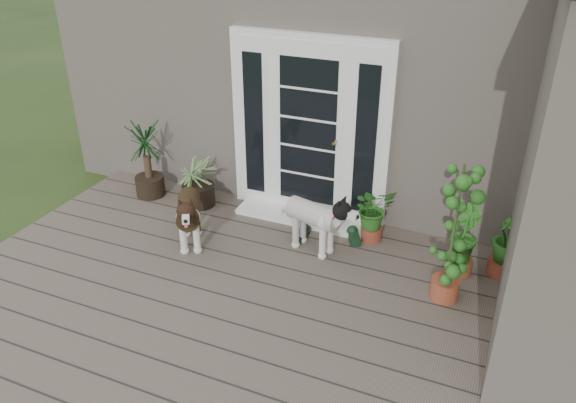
% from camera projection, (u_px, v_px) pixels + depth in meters
% --- Properties ---
extents(deck, '(6.20, 4.60, 0.12)m').
position_uv_depth(deck, '(240.00, 330.00, 5.12)').
color(deck, '#6B5B4C').
rests_on(deck, ground).
extents(house_main, '(7.40, 4.00, 3.10)m').
position_uv_depth(house_main, '(376.00, 59.00, 7.86)').
color(house_main, '#665E54').
rests_on(house_main, ground).
extents(door_unit, '(1.90, 0.14, 2.15)m').
position_uv_depth(door_unit, '(309.00, 129.00, 6.43)').
color(door_unit, white).
rests_on(door_unit, deck).
extents(door_step, '(1.60, 0.40, 0.05)m').
position_uv_depth(door_step, '(302.00, 217.00, 6.77)').
color(door_step, white).
rests_on(door_step, deck).
extents(brindle_dog, '(0.68, 0.85, 0.65)m').
position_uv_depth(brindle_dog, '(189.00, 219.00, 6.13)').
color(brindle_dog, '#3B2915').
rests_on(brindle_dog, deck).
extents(white_dog, '(0.85, 0.52, 0.65)m').
position_uv_depth(white_dog, '(313.00, 224.00, 6.03)').
color(white_dog, white).
rests_on(white_dog, deck).
extents(spider_plant, '(0.70, 0.70, 0.72)m').
position_uv_depth(spider_plant, '(197.00, 179.00, 6.94)').
color(spider_plant, '#90AB69').
rests_on(spider_plant, deck).
extents(yucca, '(0.87, 0.87, 1.02)m').
position_uv_depth(yucca, '(147.00, 159.00, 7.10)').
color(yucca, '#103218').
rests_on(yucca, deck).
extents(herb_a, '(0.63, 0.63, 0.56)m').
position_uv_depth(herb_a, '(372.00, 217.00, 6.25)').
color(herb_a, '#1A5B1D').
rests_on(herb_a, deck).
extents(herb_b, '(0.42, 0.42, 0.56)m').
position_uv_depth(herb_b, '(461.00, 249.00, 5.69)').
color(herb_b, '#1F5217').
rests_on(herb_b, deck).
extents(herb_c, '(0.40, 0.40, 0.56)m').
position_uv_depth(herb_c, '(506.00, 251.00, 5.66)').
color(herb_c, '#205117').
rests_on(herb_c, deck).
extents(sapling, '(0.47, 0.47, 1.46)m').
position_uv_depth(sapling, '(454.00, 233.00, 5.10)').
color(sapling, '#2B5D1A').
rests_on(sapling, deck).
extents(clog_left, '(0.29, 0.37, 0.10)m').
position_uv_depth(clog_left, '(354.00, 236.00, 6.34)').
color(clog_left, black).
rests_on(clog_left, deck).
extents(clog_right, '(0.15, 0.32, 0.10)m').
position_uv_depth(clog_right, '(302.00, 234.00, 6.39)').
color(clog_right, black).
rests_on(clog_right, deck).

